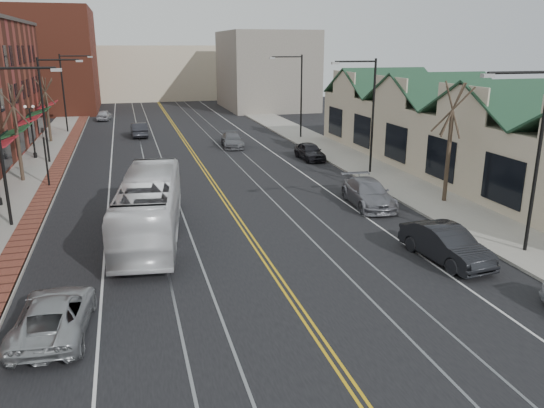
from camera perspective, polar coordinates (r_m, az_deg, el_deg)
ground at (r=16.29m, az=7.09°, el=-16.96°), size 160.00×160.00×0.00m
sidewalk_left at (r=34.29m, az=-25.88°, el=-0.10°), size 4.00×120.00×0.15m
sidewalk_right at (r=37.90m, az=12.46°, el=2.68°), size 4.00×120.00×0.15m
building_right at (r=40.58m, az=20.23°, el=6.17°), size 8.00×36.00×4.60m
backdrop_left at (r=83.15m, az=-23.47°, el=13.99°), size 14.00×18.00×14.00m
backdrop_mid at (r=97.71m, az=-12.59°, el=13.66°), size 22.00×14.00×9.00m
backdrop_right at (r=80.18m, az=-0.68°, el=14.19°), size 12.00×16.00×11.00m
streetlight_l_1 at (r=29.27m, az=-26.55°, el=7.16°), size 3.33×0.25×8.00m
streetlight_l_2 at (r=44.98m, az=-22.93°, el=10.34°), size 3.33×0.25×8.00m
streetlight_l_3 at (r=60.84m, az=-21.17°, el=11.86°), size 3.33×0.25×8.00m
streetlight_r_0 at (r=25.06m, az=26.12°, el=5.88°), size 3.33×0.25×8.00m
streetlight_r_1 at (r=38.40m, az=10.25°, el=10.50°), size 3.33×0.25×8.00m
streetlight_r_2 at (r=53.22m, az=2.71°, el=12.39°), size 3.33×0.25×8.00m
lamppost_l_3 at (r=47.52m, az=-24.37°, el=7.00°), size 0.84×0.28×4.27m
tree_left_near at (r=39.48m, az=-25.79°, el=7.06°), size 1.78×1.37×6.48m
tree_left_far at (r=55.21m, az=-23.03°, el=9.44°), size 1.66×1.28×6.02m
tree_right_mid at (r=32.38m, az=18.57°, el=6.51°), size 1.90×1.46×6.93m
traffic_signal at (r=37.41m, az=-23.20°, el=5.11°), size 0.18×0.15×3.80m
transit_bus at (r=26.20m, az=-13.03°, el=-0.29°), size 3.98×11.25×3.07m
parked_suv at (r=18.81m, az=-22.38°, el=-10.96°), size 2.55×4.91×1.32m
parked_car_b at (r=24.12m, az=18.19°, el=-4.12°), size 2.17×4.85×1.54m
parked_car_c at (r=31.33m, az=10.31°, el=1.16°), size 2.56×5.33×1.50m
parked_car_d at (r=43.62m, az=4.09°, el=5.68°), size 1.70×4.10×1.39m
distant_car_left at (r=56.42m, az=-14.11°, el=7.76°), size 1.68×4.44×1.45m
distant_car_right at (r=49.15m, az=-4.30°, el=6.86°), size 2.16×4.59×1.29m
distant_car_far at (r=70.27m, az=-17.61°, el=9.10°), size 2.02×3.99×1.30m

